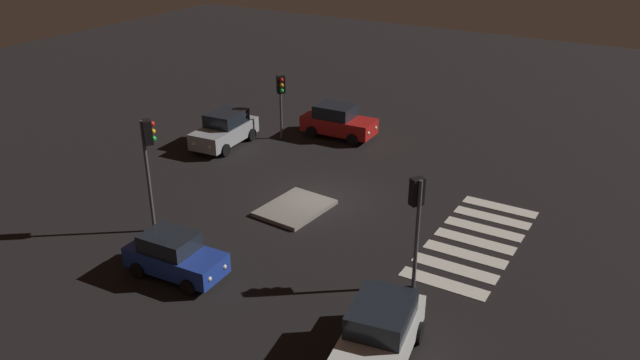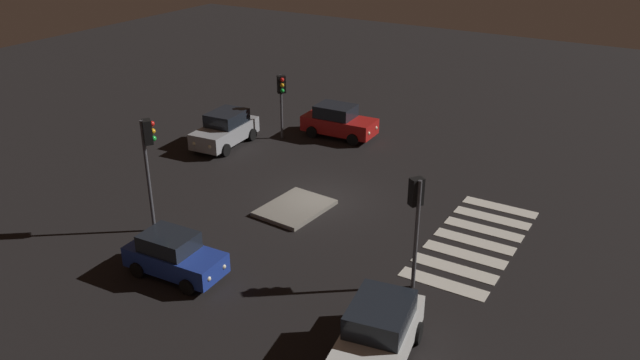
{
  "view_description": "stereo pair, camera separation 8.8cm",
  "coord_description": "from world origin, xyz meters",
  "px_view_note": "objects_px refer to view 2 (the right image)",
  "views": [
    {
      "loc": [
        -21.75,
        -12.99,
        12.6
      ],
      "look_at": [
        0.0,
        0.0,
        1.0
      ],
      "focal_mm": 35.36,
      "sensor_mm": 36.0,
      "label": 1
    },
    {
      "loc": [
        -21.71,
        -13.07,
        12.6
      ],
      "look_at": [
        0.0,
        0.0,
        1.0
      ],
      "focal_mm": 35.36,
      "sensor_mm": 36.0,
      "label": 2
    }
  ],
  "objects_px": {
    "car_silver": "(225,129)",
    "traffic_light_north": "(281,91)",
    "car_white": "(378,335)",
    "traffic_island": "(295,208)",
    "car_blue": "(174,255)",
    "traffic_light_south": "(416,206)",
    "car_red": "(338,121)",
    "traffic_light_west": "(148,148)"
  },
  "relations": [
    {
      "from": "car_silver",
      "to": "traffic_light_north",
      "type": "xyz_separation_m",
      "value": [
        2.36,
        -2.13,
        1.85
      ]
    },
    {
      "from": "car_white",
      "to": "traffic_island",
      "type": "bearing_deg",
      "value": -142.39
    },
    {
      "from": "car_blue",
      "to": "traffic_light_south",
      "type": "bearing_deg",
      "value": 23.55
    },
    {
      "from": "car_blue",
      "to": "car_white",
      "type": "bearing_deg",
      "value": -5.53
    },
    {
      "from": "traffic_island",
      "to": "traffic_light_south",
      "type": "height_order",
      "value": "traffic_light_south"
    },
    {
      "from": "traffic_island",
      "to": "traffic_light_north",
      "type": "bearing_deg",
      "value": 37.65
    },
    {
      "from": "car_blue",
      "to": "traffic_light_north",
      "type": "distance_m",
      "value": 14.26
    },
    {
      "from": "traffic_island",
      "to": "car_silver",
      "type": "relative_size",
      "value": 0.77
    },
    {
      "from": "car_white",
      "to": "traffic_light_north",
      "type": "relative_size",
      "value": 1.24
    },
    {
      "from": "car_red",
      "to": "traffic_light_west",
      "type": "relative_size",
      "value": 0.89
    },
    {
      "from": "car_blue",
      "to": "traffic_light_north",
      "type": "bearing_deg",
      "value": 105.43
    },
    {
      "from": "car_red",
      "to": "traffic_light_north",
      "type": "bearing_deg",
      "value": -144.14
    },
    {
      "from": "traffic_island",
      "to": "car_blue",
      "type": "distance_m",
      "value": 6.58
    },
    {
      "from": "car_red",
      "to": "car_blue",
      "type": "height_order",
      "value": "car_red"
    },
    {
      "from": "car_white",
      "to": "traffic_light_north",
      "type": "xyz_separation_m",
      "value": [
        13.81,
        12.71,
        1.83
      ]
    },
    {
      "from": "car_white",
      "to": "traffic_light_west",
      "type": "relative_size",
      "value": 0.95
    },
    {
      "from": "car_white",
      "to": "car_silver",
      "type": "bearing_deg",
      "value": -137.0
    },
    {
      "from": "traffic_island",
      "to": "car_red",
      "type": "height_order",
      "value": "car_red"
    },
    {
      "from": "traffic_island",
      "to": "car_silver",
      "type": "xyz_separation_m",
      "value": [
        4.58,
        7.48,
        0.81
      ]
    },
    {
      "from": "traffic_island",
      "to": "car_silver",
      "type": "height_order",
      "value": "car_silver"
    },
    {
      "from": "traffic_island",
      "to": "traffic_light_west",
      "type": "bearing_deg",
      "value": 138.72
    },
    {
      "from": "car_silver",
      "to": "car_blue",
      "type": "bearing_deg",
      "value": 26.23
    },
    {
      "from": "car_red",
      "to": "car_white",
      "type": "height_order",
      "value": "car_white"
    },
    {
      "from": "car_white",
      "to": "traffic_light_west",
      "type": "height_order",
      "value": "traffic_light_west"
    },
    {
      "from": "traffic_island",
      "to": "traffic_light_south",
      "type": "xyz_separation_m",
      "value": [
        -2.73,
        -6.63,
        3.03
      ]
    },
    {
      "from": "traffic_island",
      "to": "car_silver",
      "type": "bearing_deg",
      "value": 58.53
    },
    {
      "from": "traffic_light_south",
      "to": "traffic_light_north",
      "type": "distance_m",
      "value": 15.4
    },
    {
      "from": "car_white",
      "to": "traffic_light_south",
      "type": "xyz_separation_m",
      "value": [
        4.14,
        0.73,
        2.2
      ]
    },
    {
      "from": "car_red",
      "to": "traffic_light_north",
      "type": "height_order",
      "value": "traffic_light_north"
    },
    {
      "from": "car_blue",
      "to": "traffic_light_north",
      "type": "xyz_separation_m",
      "value": [
        13.41,
        4.42,
        1.96
      ]
    },
    {
      "from": "traffic_light_west",
      "to": "car_silver",
      "type": "bearing_deg",
      "value": 58.79
    },
    {
      "from": "traffic_light_north",
      "to": "car_blue",
      "type": "bearing_deg",
      "value": -27.92
    },
    {
      "from": "car_red",
      "to": "car_silver",
      "type": "xyz_separation_m",
      "value": [
        -4.31,
        4.6,
        0.02
      ]
    },
    {
      "from": "traffic_light_south",
      "to": "car_white",
      "type": "bearing_deg",
      "value": 133.49
    },
    {
      "from": "car_blue",
      "to": "car_white",
      "type": "height_order",
      "value": "car_white"
    },
    {
      "from": "traffic_light_west",
      "to": "car_blue",
      "type": "bearing_deg",
      "value": -88.98
    },
    {
      "from": "car_white",
      "to": "traffic_light_west",
      "type": "distance_m",
      "value": 11.78
    },
    {
      "from": "traffic_island",
      "to": "car_white",
      "type": "relative_size",
      "value": 0.74
    },
    {
      "from": "traffic_island",
      "to": "car_blue",
      "type": "xyz_separation_m",
      "value": [
        -6.47,
        0.93,
        0.7
      ]
    },
    {
      "from": "traffic_island",
      "to": "traffic_light_north",
      "type": "xyz_separation_m",
      "value": [
        6.94,
        5.35,
        2.66
      ]
    },
    {
      "from": "traffic_light_west",
      "to": "traffic_light_south",
      "type": "bearing_deg",
      "value": -44.31
    },
    {
      "from": "car_blue",
      "to": "traffic_light_north",
      "type": "height_order",
      "value": "traffic_light_north"
    }
  ]
}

